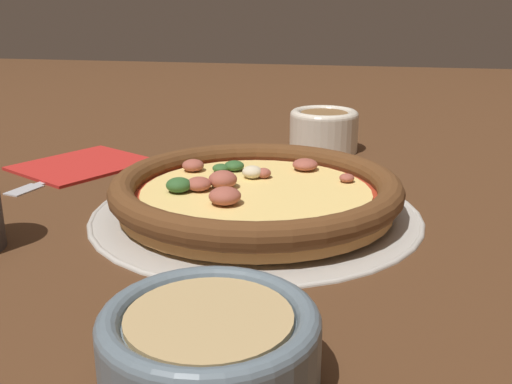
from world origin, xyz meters
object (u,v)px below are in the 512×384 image
at_px(napkin, 82,163).
at_px(fork, 59,176).
at_px(pizza, 255,191).
at_px(bowl_near, 210,343).
at_px(bowl_far, 324,129).
at_px(pizza_tray, 256,211).

xyz_separation_m(napkin, fork, (-0.06, 0.00, -0.00)).
relative_size(pizza, bowl_near, 2.34).
relative_size(pizza, bowl_far, 3.01).
relative_size(bowl_near, napkin, 0.64).
bearing_deg(fork, bowl_near, 51.97).
xyz_separation_m(pizza, fork, (0.09, 0.28, -0.02)).
height_order(napkin, fork, napkin).
height_order(pizza_tray, fork, pizza_tray).
height_order(pizza, bowl_near, bowl_near).
relative_size(pizza_tray, bowl_far, 3.44).
bearing_deg(bowl_far, pizza_tray, 171.23).
distance_m(bowl_far, napkin, 0.35).
distance_m(bowl_near, fork, 0.49).
bearing_deg(pizza, bowl_near, -174.07).
bearing_deg(napkin, bowl_far, -64.29).
height_order(pizza_tray, bowl_near, bowl_near).
height_order(pizza_tray, napkin, same).
distance_m(pizza, bowl_far, 0.30).
distance_m(pizza, napkin, 0.31).
relative_size(pizza_tray, bowl_near, 2.67).
bearing_deg(pizza_tray, bowl_far, -8.77).
distance_m(pizza_tray, bowl_near, 0.30).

